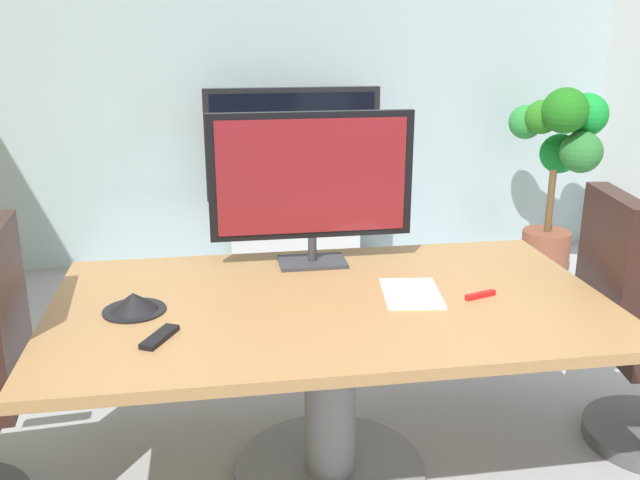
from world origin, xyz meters
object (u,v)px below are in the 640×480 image
Objects in this scene: wall_display_unit at (293,212)px; conference_phone at (134,303)px; remote_control at (160,337)px; potted_plant at (560,157)px; conference_table at (330,345)px; tv_monitor at (312,180)px.

conference_phone is at bearing -109.73° from wall_display_unit.
wall_display_unit is 2.74m from remote_control.
conference_table is at bearing -133.66° from potted_plant.
wall_display_unit is at bearing 70.27° from conference_phone.
conference_phone is at bearing -142.24° from potted_plant.
tv_monitor is 4.94× the size of remote_control.
conference_phone reaches higher than conference_table.
remote_control is at bearing -67.29° from conference_phone.
remote_control is at bearing -105.96° from wall_display_unit.
tv_monitor is 2.61m from potted_plant.
tv_monitor reaches higher than wall_display_unit.
remote_control is at bearing -157.56° from conference_table.
tv_monitor is 2.08m from wall_display_unit.
wall_display_unit is at bearing 86.44° from conference_table.
tv_monitor is at bearing 91.22° from conference_table.
tv_monitor reaches higher than conference_phone.
conference_table is 1.55× the size of wall_display_unit.
tv_monitor is 3.82× the size of conference_phone.
conference_phone is 1.29× the size of remote_control.
potted_plant is at bearing 69.26° from remote_control.
conference_table is 0.68m from remote_control.
tv_monitor reaches higher than conference_table.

